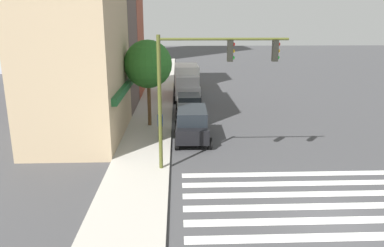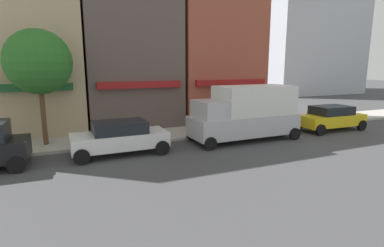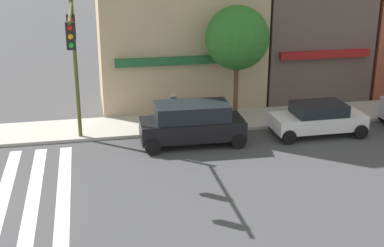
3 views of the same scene
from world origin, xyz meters
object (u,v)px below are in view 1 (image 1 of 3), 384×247
box_truck_silver (187,81)px  pedestrian_blue_shirt (160,125)px  suv_black (192,123)px  sedan_yellow (185,78)px  street_tree (148,64)px  sedan_white (189,104)px  traffic_signal (206,74)px

box_truck_silver → pedestrian_blue_shirt: box_truck_silver is taller
pedestrian_blue_shirt → suv_black: bearing=40.5°
sedan_yellow → street_tree: size_ratio=0.77×
suv_black → pedestrian_blue_shirt: 1.99m
sedan_white → pedestrian_blue_shirt: pedestrian_blue_shirt is taller
traffic_signal → suv_black: traffic_signal is taller
box_truck_silver → suv_black: bearing=179.1°
sedan_white → street_tree: 5.54m
sedan_white → street_tree: (-3.29, 2.80, 3.47)m
traffic_signal → street_tree: traffic_signal is taller
traffic_signal → pedestrian_blue_shirt: bearing=27.8°
traffic_signal → suv_black: 6.25m
street_tree → traffic_signal: bearing=-157.5°
traffic_signal → suv_black: bearing=5.2°
sedan_yellow → sedan_white: bearing=-179.1°
sedan_yellow → traffic_signal: bearing=-178.1°
pedestrian_blue_shirt → street_tree: street_tree is taller
sedan_white → sedan_yellow: 13.55m
box_truck_silver → sedan_yellow: (6.56, 0.00, -0.75)m
sedan_white → street_tree: size_ratio=0.77×
traffic_signal → street_tree: size_ratio=1.13×
suv_black → street_tree: 5.17m
sedan_white → pedestrian_blue_shirt: bearing=163.3°
suv_black → box_truck_silver: size_ratio=0.76×
sedan_yellow → street_tree: bearing=171.4°
traffic_signal → box_truck_silver: traffic_signal is taller
sedan_white → box_truck_silver: size_ratio=0.71×
traffic_signal → pedestrian_blue_shirt: traffic_signal is taller
box_truck_silver → street_tree: (-10.28, 2.80, 2.72)m
sedan_yellow → suv_black: bearing=-179.1°
pedestrian_blue_shirt → sedan_white: bearing=99.5°
sedan_white → sedan_yellow: bearing=-0.6°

